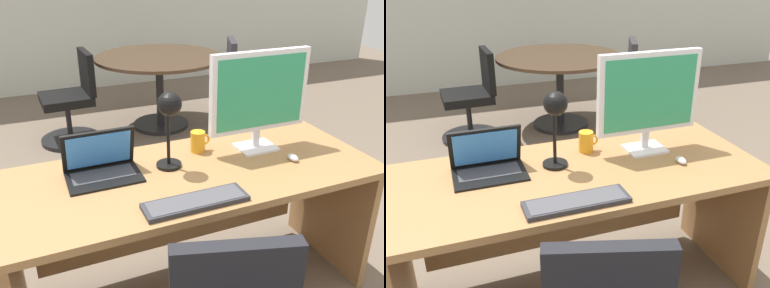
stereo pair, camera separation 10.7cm
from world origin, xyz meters
TOP-DOWN VIEW (x-y plane):
  - ground at (0.00, 1.50)m, footprint 12.00×12.00m
  - desk at (0.00, 0.05)m, footprint 1.73×0.73m
  - monitor at (0.39, 0.10)m, footprint 0.53×0.16m
  - laptop at (-0.41, 0.14)m, footprint 0.33×0.23m
  - keyboard at (-0.11, -0.27)m, footprint 0.43×0.13m
  - mouse at (0.48, -0.09)m, footprint 0.04×0.07m
  - desk_lamp at (-0.10, 0.06)m, footprint 0.12×0.14m
  - coffee_mug at (0.10, 0.19)m, footprint 0.10×0.07m
  - meeting_table at (0.63, 2.38)m, footprint 1.29×1.29m
  - meeting_chair_near at (1.45, 2.04)m, footprint 0.61×0.60m
  - meeting_chair_far at (-0.26, 2.34)m, footprint 0.56×0.56m

SIDE VIEW (x-z plane):
  - ground at x=0.00m, z-range 0.00..0.00m
  - meeting_chair_far at x=-0.26m, z-range -0.07..0.80m
  - meeting_chair_near at x=1.45m, z-range -0.09..0.82m
  - desk at x=0.00m, z-range 0.15..0.89m
  - meeting_table at x=0.63m, z-range 0.20..0.95m
  - keyboard at x=-0.11m, z-range 0.74..0.76m
  - mouse at x=0.48m, z-range 0.74..0.77m
  - coffee_mug at x=0.10m, z-range 0.74..0.85m
  - laptop at x=-0.41m, z-range 0.70..0.91m
  - desk_lamp at x=-0.10m, z-range 0.82..1.20m
  - monitor at x=0.39m, z-range 0.78..1.28m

